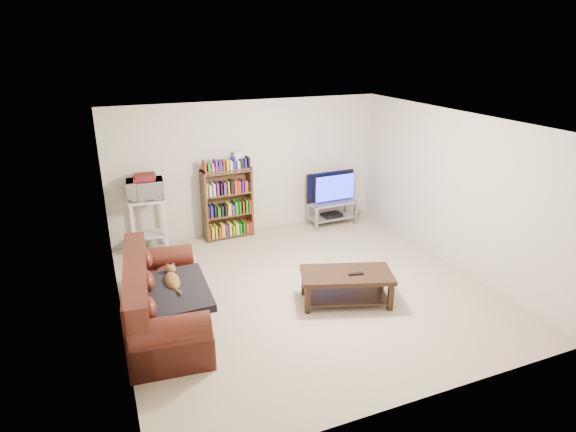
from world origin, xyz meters
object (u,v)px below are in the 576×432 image
sofa (159,304)px  tv_stand (332,209)px  coffee_table (346,282)px  bookshelf (228,202)px

sofa → tv_stand: (3.59, 2.35, -0.00)m
coffee_table → bookshelf: (-0.85, 2.84, 0.35)m
tv_stand → bookshelf: size_ratio=0.73×
sofa → coffee_table: size_ratio=1.61×
tv_stand → bookshelf: 2.05m
sofa → bookshelf: bookshelf is taller
bookshelf → coffee_table: bearing=-76.7°
tv_stand → bookshelf: bearing=173.2°
sofa → bookshelf: size_ratio=1.70×
sofa → coffee_table: (2.43, -0.35, -0.01)m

